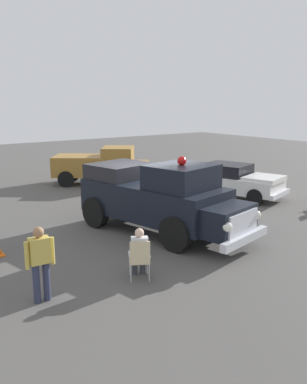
% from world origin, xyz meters
% --- Properties ---
extents(ground_plane, '(60.00, 60.00, 0.00)m').
position_xyz_m(ground_plane, '(0.00, 0.00, 0.00)').
color(ground_plane, '#514F4C').
extents(vintage_fire_truck, '(6.27, 3.42, 2.59)m').
position_xyz_m(vintage_fire_truck, '(-0.72, 0.37, 1.20)').
color(vintage_fire_truck, black).
rests_on(vintage_fire_truck, ground).
extents(classic_hot_rod, '(4.71, 3.01, 1.46)m').
position_xyz_m(classic_hot_rod, '(1.38, -5.38, 0.75)').
color(classic_hot_rod, black).
rests_on(classic_hot_rod, ground).
extents(parked_pickup, '(4.40, 4.88, 1.90)m').
position_xyz_m(parked_pickup, '(7.46, -2.06, 0.99)').
color(parked_pickup, black).
rests_on(parked_pickup, ground).
extents(lawn_chair_near_truck, '(0.67, 0.67, 1.02)m').
position_xyz_m(lawn_chair_near_truck, '(-3.42, 2.98, 0.59)').
color(lawn_chair_near_truck, '#B7BABF').
rests_on(lawn_chair_near_truck, ground).
extents(spectator_seated, '(0.65, 0.59, 1.29)m').
position_xyz_m(spectator_seated, '(-3.30, 2.91, 0.70)').
color(spectator_seated, '#383842').
rests_on(spectator_seated, ground).
extents(spectator_standing, '(0.29, 0.65, 1.68)m').
position_xyz_m(spectator_standing, '(-3.05, 5.27, 0.96)').
color(spectator_standing, '#2D334C').
rests_on(spectator_standing, ground).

